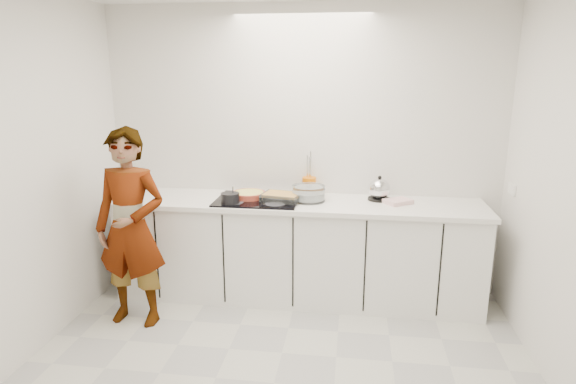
# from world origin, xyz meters

# --- Properties ---
(floor) EXTENTS (3.60, 3.20, 0.00)m
(floor) POSITION_xyz_m (0.00, 0.00, 0.00)
(floor) COLOR beige
(floor) RESTS_ON ground
(wall_back) EXTENTS (3.60, 0.00, 2.60)m
(wall_back) POSITION_xyz_m (0.00, 1.60, 1.30)
(wall_back) COLOR silver
(wall_back) RESTS_ON ground
(wall_front) EXTENTS (3.60, 0.00, 2.60)m
(wall_front) POSITION_xyz_m (0.00, -1.60, 1.30)
(wall_front) COLOR silver
(wall_front) RESTS_ON ground
(wall_left) EXTENTS (0.00, 3.20, 2.60)m
(wall_left) POSITION_xyz_m (-1.80, 0.00, 1.30)
(wall_left) COLOR silver
(wall_left) RESTS_ON ground
(base_cabinets) EXTENTS (3.20, 0.58, 0.87)m
(base_cabinets) POSITION_xyz_m (0.00, 1.28, 0.43)
(base_cabinets) COLOR white
(base_cabinets) RESTS_ON floor
(countertop) EXTENTS (3.24, 0.64, 0.04)m
(countertop) POSITION_xyz_m (0.00, 1.28, 0.89)
(countertop) COLOR white
(countertop) RESTS_ON base_cabinets
(hob) EXTENTS (0.72, 0.54, 0.01)m
(hob) POSITION_xyz_m (-0.35, 1.26, 0.92)
(hob) COLOR black
(hob) RESTS_ON countertop
(tart_dish) EXTENTS (0.38, 0.38, 0.05)m
(tart_dish) POSITION_xyz_m (-0.44, 1.30, 0.95)
(tart_dish) COLOR #A43B28
(tart_dish) RESTS_ON hob
(saucepan) EXTENTS (0.16, 0.16, 0.15)m
(saucepan) POSITION_xyz_m (-0.55, 1.09, 0.97)
(saucepan) COLOR black
(saucepan) RESTS_ON hob
(baking_dish) EXTENTS (0.37, 0.30, 0.06)m
(baking_dish) POSITION_xyz_m (-0.13, 1.24, 0.96)
(baking_dish) COLOR silver
(baking_dish) RESTS_ON hob
(mixing_bowl) EXTENTS (0.36, 0.36, 0.14)m
(mixing_bowl) POSITION_xyz_m (0.10, 1.31, 0.97)
(mixing_bowl) COLOR silver
(mixing_bowl) RESTS_ON countertop
(tea_towel) EXTENTS (0.27, 0.26, 0.04)m
(tea_towel) POSITION_xyz_m (0.87, 1.33, 0.93)
(tea_towel) COLOR white
(tea_towel) RESTS_ON countertop
(kettle) EXTENTS (0.24, 0.24, 0.22)m
(kettle) POSITION_xyz_m (0.71, 1.42, 1.00)
(kettle) COLOR black
(kettle) RESTS_ON countertop
(utensil_crock) EXTENTS (0.16, 0.16, 0.16)m
(utensil_crock) POSITION_xyz_m (0.08, 1.54, 0.99)
(utensil_crock) COLOR orange
(utensil_crock) RESTS_ON countertop
(cook) EXTENTS (0.61, 0.42, 1.61)m
(cook) POSITION_xyz_m (-1.26, 0.68, 0.80)
(cook) COLOR white
(cook) RESTS_ON floor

